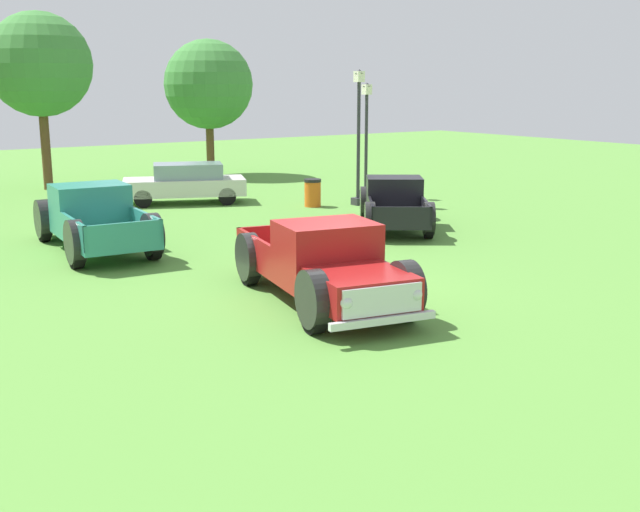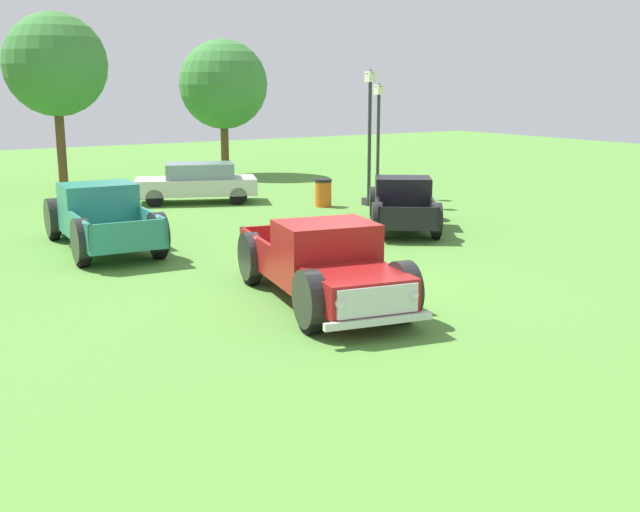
% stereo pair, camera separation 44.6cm
% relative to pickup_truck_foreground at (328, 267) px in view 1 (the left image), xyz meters
% --- Properties ---
extents(ground_plane, '(80.00, 80.00, 0.00)m').
position_rel_pickup_truck_foreground_xyz_m(ground_plane, '(0.77, 0.77, -0.77)').
color(ground_plane, '#548C38').
extents(pickup_truck_foreground, '(2.92, 5.53, 1.61)m').
position_rel_pickup_truck_foreground_xyz_m(pickup_truck_foreground, '(0.00, 0.00, 0.00)').
color(pickup_truck_foreground, maroon).
rests_on(pickup_truck_foreground, ground_plane).
extents(pickup_truck_behind_left, '(2.43, 5.52, 1.65)m').
position_rel_pickup_truck_foreground_xyz_m(pickup_truck_behind_left, '(-1.95, 7.87, 0.02)').
color(pickup_truck_behind_left, '#2D8475').
rests_on(pickup_truck_behind_left, ground_plane).
extents(pickup_truck_behind_right, '(4.12, 4.89, 1.46)m').
position_rel_pickup_truck_foreground_xyz_m(pickup_truck_behind_right, '(6.50, 5.93, -0.07)').
color(pickup_truck_behind_right, black).
rests_on(pickup_truck_behind_right, ground_plane).
extents(sedan_distant_a, '(4.54, 3.20, 1.40)m').
position_rel_pickup_truck_foreground_xyz_m(sedan_distant_a, '(3.28, 13.52, -0.03)').
color(sedan_distant_a, silver).
rests_on(sedan_distant_a, ground_plane).
extents(lamp_post_near, '(0.36, 0.36, 4.18)m').
position_rel_pickup_truck_foreground_xyz_m(lamp_post_near, '(9.51, 11.21, 1.42)').
color(lamp_post_near, '#2D2D33').
rests_on(lamp_post_near, ground_plane).
extents(lamp_post_far, '(0.36, 0.36, 4.62)m').
position_rel_pickup_truck_foreground_xyz_m(lamp_post_far, '(8.08, 9.79, 1.65)').
color(lamp_post_far, '#2D2D33').
rests_on(lamp_post_far, ground_plane).
extents(trash_can, '(0.59, 0.59, 0.95)m').
position_rel_pickup_truck_foreground_xyz_m(trash_can, '(6.57, 10.36, -0.29)').
color(trash_can, orange).
rests_on(trash_can, ground_plane).
extents(oak_tree_east, '(3.99, 3.99, 6.10)m').
position_rel_pickup_truck_foreground_xyz_m(oak_tree_east, '(7.82, 20.67, 3.32)').
color(oak_tree_east, brown).
rests_on(oak_tree_east, ground_plane).
extents(oak_tree_center, '(4.02, 4.02, 6.88)m').
position_rel_pickup_truck_foreground_xyz_m(oak_tree_center, '(0.29, 20.00, 4.08)').
color(oak_tree_center, brown).
rests_on(oak_tree_center, ground_plane).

